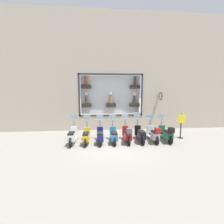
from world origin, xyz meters
The scene contains 11 objects.
ground_plane centered at (0.00, 0.00, 0.00)m, with size 120.00×120.00×0.00m, color gray.
building_facade centered at (3.60, 0.00, 4.47)m, with size 1.22×36.00×8.79m.
scooter_green_0 centered at (0.32, -3.06, 0.47)m, with size 1.80×0.61×1.58m.
scooter_silver_1 centered at (0.32, -2.27, 0.46)m, with size 1.80×0.61×1.53m.
scooter_black_2 centered at (0.39, -1.48, 0.44)m, with size 1.81×0.60×1.65m.
scooter_red_3 centered at (0.32, -0.69, 0.47)m, with size 1.80×0.60×1.59m.
scooter_teal_4 centered at (0.38, 0.10, 0.42)m, with size 1.79×0.61×1.52m.
scooter_navy_5 centered at (0.38, 0.89, 0.42)m, with size 1.79×0.60×1.58m.
scooter_yellow_6 centered at (0.38, 1.67, 0.42)m, with size 1.79×0.60×1.52m.
scooter_white_7 centered at (0.39, 2.46, 0.44)m, with size 1.81×0.61×1.61m.
shop_sign_post centered at (0.89, -4.26, 0.85)m, with size 0.36×0.45×1.59m.
Camera 1 is at (-8.00, 0.93, 2.94)m, focal length 24.00 mm.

